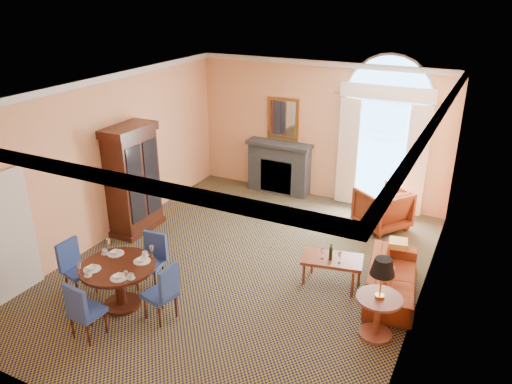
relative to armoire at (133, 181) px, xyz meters
The scene contains 12 objects.
ground 2.95m from the armoire, ahead, with size 7.50×7.50×0.00m, color #121135.
room_envelope 3.07m from the armoire, ahead, with size 6.04×7.52×3.45m.
armoire is the anchor object (origin of this frame).
dining_table 2.77m from the armoire, 56.02° to the right, with size 1.18×1.18×0.94m.
dining_chair_north 2.26m from the armoire, 43.46° to the right, with size 0.50×0.50×0.94m.
dining_chair_south 3.56m from the armoire, 62.75° to the right, with size 0.45×0.47×0.94m.
dining_chair_east 3.29m from the armoire, 43.35° to the right, with size 0.50×0.50×0.94m.
dining_chair_west 2.43m from the armoire, 75.01° to the right, with size 0.51×0.51×0.94m.
sofa 5.33m from the armoire, ahead, with size 1.92×0.75×0.56m, color maroon.
armchair 5.16m from the armoire, 27.58° to the left, with size 0.92×0.95×0.86m, color maroon.
coffee_table 4.35m from the armoire, ahead, with size 1.10×0.75×0.81m.
side_table 5.45m from the armoire, 12.33° to the right, with size 0.66×0.66×1.26m.
Camera 1 is at (3.69, -6.86, 4.77)m, focal length 35.00 mm.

